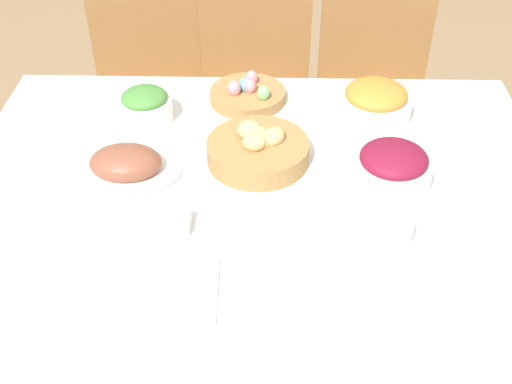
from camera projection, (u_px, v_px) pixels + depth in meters
ground_plane at (257, 364)px, 2.09m from camera, size 12.00×12.00×0.00m
dining_table at (257, 285)px, 1.85m from camera, size 1.52×1.10×0.75m
chair_far_center at (254, 89)px, 2.43m from camera, size 0.43×0.43×0.97m
chair_far_left at (147, 88)px, 2.44m from camera, size 0.44×0.44×0.97m
chair_far_right at (375, 91)px, 2.43m from camera, size 0.42×0.42×0.97m
bread_basket at (257, 149)px, 1.67m from camera, size 0.27×0.27×0.10m
egg_basket at (248, 94)px, 1.92m from camera, size 0.23×0.23×0.08m
ham_platter at (126, 164)px, 1.64m from camera, size 0.28×0.20×0.08m
beet_salad_bowl at (392, 167)px, 1.59m from camera, size 0.20×0.20×0.11m
carrot_bowl at (375, 102)px, 1.83m from camera, size 0.21×0.21×0.11m
green_salad_bowl at (145, 106)px, 1.82m from camera, size 0.15×0.15×0.10m
dinner_plate at (294, 292)px, 1.33m from camera, size 0.28×0.28×0.01m
fork at (216, 291)px, 1.33m from camera, size 0.01×0.19×0.00m
knife at (373, 294)px, 1.33m from camera, size 0.01×0.19×0.00m
spoon at (388, 294)px, 1.33m from camera, size 0.01×0.19×0.00m
drinking_cup at (398, 232)px, 1.42m from camera, size 0.07×0.07×0.08m
butter_dish at (168, 222)px, 1.48m from camera, size 0.10×0.06×0.03m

